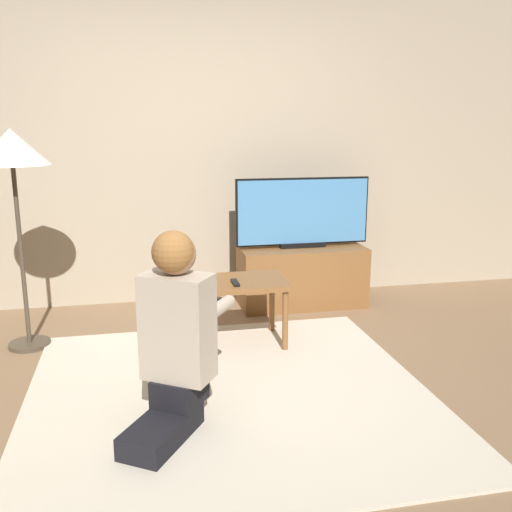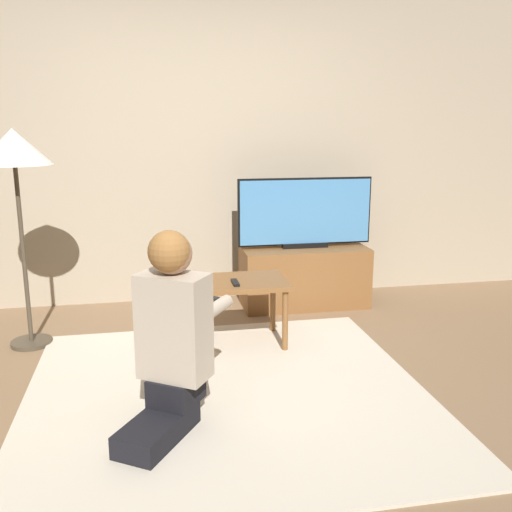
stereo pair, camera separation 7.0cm
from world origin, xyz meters
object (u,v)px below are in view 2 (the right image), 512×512
(person_kneeling, at_px, (172,331))
(coffee_table, at_px, (228,289))
(tv, at_px, (305,213))
(floor_lamp, at_px, (14,157))

(person_kneeling, bearing_deg, coffee_table, -79.21)
(tv, xyz_separation_m, coffee_table, (-0.76, -0.78, -0.39))
(coffee_table, distance_m, floor_lamp, 1.64)
(tv, bearing_deg, coffee_table, -134.08)
(tv, distance_m, person_kneeling, 2.19)
(tv, relative_size, person_kneeling, 1.12)
(floor_lamp, height_order, person_kneeling, floor_lamp)
(person_kneeling, bearing_deg, floor_lamp, -21.38)
(tv, bearing_deg, person_kneeling, -123.09)
(tv, height_order, coffee_table, tv)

